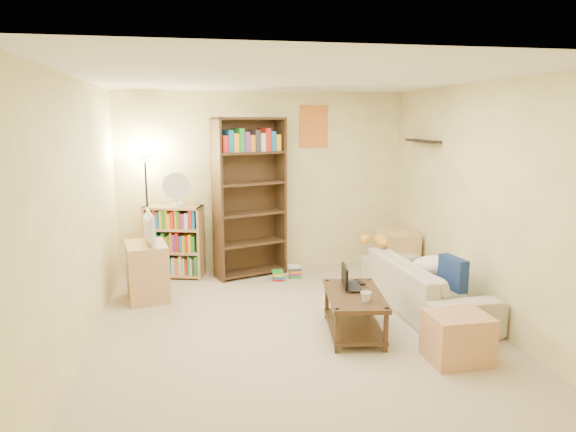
{
  "coord_description": "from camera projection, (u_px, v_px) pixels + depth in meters",
  "views": [
    {
      "loc": [
        -0.98,
        -4.86,
        2.12
      ],
      "look_at": [
        0.07,
        0.71,
        1.05
      ],
      "focal_mm": 32.0,
      "sensor_mm": 36.0,
      "label": 1
    }
  ],
  "objects": [
    {
      "name": "room",
      "position": [
        295.0,
        171.0,
        4.97
      ],
      "size": [
        4.5,
        4.54,
        2.52
      ],
      "color": "#BFAA8F",
      "rests_on": "ground"
    },
    {
      "name": "sofa",
      "position": [
        424.0,
        285.0,
        5.77
      ],
      "size": [
        2.01,
        0.94,
        0.57
      ],
      "primitive_type": "imported",
      "rotation": [
        0.0,
        0.0,
        1.62
      ],
      "color": "#BBAE9B",
      "rests_on": "ground"
    },
    {
      "name": "navy_pillow",
      "position": [
        453.0,
        273.0,
        5.35
      ],
      "size": [
        0.17,
        0.39,
        0.34
      ],
      "primitive_type": "cube",
      "rotation": [
        0.0,
        0.0,
        1.72
      ],
      "color": "navy",
      "rests_on": "sofa"
    },
    {
      "name": "cream_blanket",
      "position": [
        434.0,
        266.0,
        5.81
      ],
      "size": [
        0.52,
        0.37,
        0.22
      ],
      "primitive_type": "ellipsoid",
      "color": "white",
      "rests_on": "sofa"
    },
    {
      "name": "tabby_cat",
      "position": [
        378.0,
        240.0,
        6.36
      ],
      "size": [
        0.45,
        0.18,
        0.15
      ],
      "color": "gold",
      "rests_on": "sofa"
    },
    {
      "name": "coffee_table",
      "position": [
        354.0,
        308.0,
        5.11
      ],
      "size": [
        0.67,
        1.02,
        0.42
      ],
      "rotation": [
        0.0,
        0.0,
        -0.15
      ],
      "color": "#3E2718",
      "rests_on": "ground"
    },
    {
      "name": "laptop",
      "position": [
        358.0,
        287.0,
        5.24
      ],
      "size": [
        0.41,
        0.32,
        0.03
      ],
      "primitive_type": "imported",
      "rotation": [
        0.0,
        0.0,
        1.44
      ],
      "color": "black",
      "rests_on": "coffee_table"
    },
    {
      "name": "laptop_screen",
      "position": [
        345.0,
        276.0,
        5.21
      ],
      "size": [
        0.06,
        0.32,
        0.21
      ],
      "primitive_type": "cube",
      "rotation": [
        0.0,
        0.0,
        -0.15
      ],
      "color": "white",
      "rests_on": "laptop"
    },
    {
      "name": "mug",
      "position": [
        366.0,
        297.0,
        4.84
      ],
      "size": [
        0.19,
        0.19,
        0.1
      ],
      "primitive_type": "imported",
      "rotation": [
        0.0,
        0.0,
        -0.51
      ],
      "color": "silver",
      "rests_on": "coffee_table"
    },
    {
      "name": "tv_remote",
      "position": [
        360.0,
        282.0,
        5.39
      ],
      "size": [
        0.08,
        0.18,
        0.02
      ],
      "primitive_type": "cube",
      "rotation": [
        0.0,
        0.0,
        0.15
      ],
      "color": "black",
      "rests_on": "coffee_table"
    },
    {
      "name": "tv_stand",
      "position": [
        147.0,
        271.0,
        6.11
      ],
      "size": [
        0.56,
        0.7,
        0.68
      ],
      "primitive_type": "cube",
      "rotation": [
        0.0,
        0.0,
        0.18
      ],
      "color": "tan",
      "rests_on": "ground"
    },
    {
      "name": "television",
      "position": [
        145.0,
        228.0,
        6.02
      ],
      "size": [
        0.67,
        0.31,
        0.37
      ],
      "primitive_type": "imported",
      "rotation": [
        0.0,
        0.0,
        1.75
      ],
      "color": "black",
      "rests_on": "tv_stand"
    },
    {
      "name": "tall_bookshelf",
      "position": [
        250.0,
        194.0,
        6.89
      ],
      "size": [
        1.02,
        0.62,
        2.15
      ],
      "rotation": [
        0.0,
        0.0,
        0.33
      ],
      "color": "#3D2917",
      "rests_on": "ground"
    },
    {
      "name": "short_bookshelf",
      "position": [
        174.0,
        242.0,
        6.93
      ],
      "size": [
        0.82,
        0.49,
        0.98
      ],
      "rotation": [
        0.0,
        0.0,
        -0.26
      ],
      "color": "tan",
      "rests_on": "ground"
    },
    {
      "name": "desk_fan",
      "position": [
        176.0,
        189.0,
        6.76
      ],
      "size": [
        0.35,
        0.2,
        0.45
      ],
      "color": "silver",
      "rests_on": "short_bookshelf"
    },
    {
      "name": "floor_lamp",
      "position": [
        146.0,
        180.0,
        6.71
      ],
      "size": [
        0.29,
        0.29,
        1.68
      ],
      "color": "black",
      "rests_on": "ground"
    },
    {
      "name": "side_table",
      "position": [
        396.0,
        254.0,
        6.99
      ],
      "size": [
        0.62,
        0.62,
        0.62
      ],
      "primitive_type": "cube",
      "rotation": [
        0.0,
        0.0,
        -0.17
      ],
      "color": "#DAB56A",
      "rests_on": "ground"
    },
    {
      "name": "end_cabinet",
      "position": [
        457.0,
        337.0,
        4.55
      ],
      "size": [
        0.52,
        0.44,
        0.43
      ],
      "primitive_type": "cube",
      "rotation": [
        0.0,
        0.0,
        0.01
      ],
      "color": "tan",
      "rests_on": "ground"
    },
    {
      "name": "book_stacks",
      "position": [
        287.0,
        273.0,
        6.91
      ],
      "size": [
        0.4,
        0.22,
        0.17
      ],
      "color": "red",
      "rests_on": "ground"
    }
  ]
}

